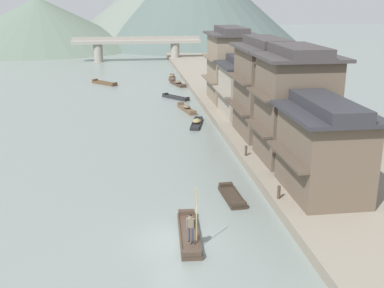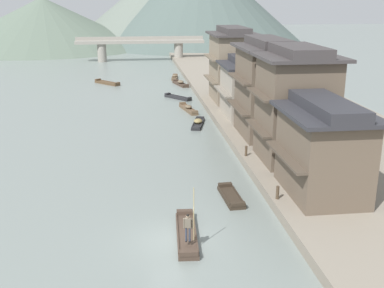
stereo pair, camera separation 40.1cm
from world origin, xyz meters
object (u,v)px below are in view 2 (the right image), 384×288
object	(u,v)px
house_waterfront_nearest	(323,149)
mooring_post_dock_near	(278,193)
boat_moored_third	(198,123)
house_waterfront_second	(296,105)
boat_midriver_drifting	(107,83)
stone_bridge	(140,45)
boatman_person	(188,224)
mooring_post_dock_mid	(246,151)
boat_upstream_distant	(181,83)
boat_moored_nearest	(188,109)
boat_moored_far	(178,98)
house_waterfront_tall	(266,88)
house_waterfront_far	(232,65)
boat_midriver_upstream	(175,77)
house_waterfront_narrow	(246,87)
boat_foreground_poled	(187,234)
boat_moored_second	(231,197)

from	to	relation	value
house_waterfront_nearest	mooring_post_dock_near	xyz separation A→B (m)	(-2.99, -0.59, -2.57)
boat_moored_third	house_waterfront_nearest	distance (m)	21.16
house_waterfront_second	boat_midriver_drifting	bearing A→B (deg)	112.17
boat_moored_third	stone_bridge	distance (m)	52.15
boatman_person	mooring_post_dock_mid	world-z (taller)	boatman_person
boat_upstream_distant	mooring_post_dock_mid	world-z (taller)	mooring_post_dock_mid
boatman_person	stone_bridge	world-z (taller)	stone_bridge
boat_moored_nearest	boat_moored_far	world-z (taller)	boat_moored_nearest
house_waterfront_tall	house_waterfront_far	world-z (taller)	same
boat_moored_nearest	boat_moored_third	size ratio (longest dim) A/B	1.09
house_waterfront_far	mooring_post_dock_mid	world-z (taller)	house_waterfront_far
boatman_person	stone_bridge	xyz separation A→B (m)	(-0.77, 77.07, 1.71)
boat_moored_nearest	boat_midriver_upstream	bearing A→B (deg)	88.94
house_waterfront_narrow	mooring_post_dock_near	size ratio (longest dim) A/B	8.68
boat_foreground_poled	boat_moored_far	bearing A→B (deg)	85.21
boat_moored_third	stone_bridge	bearing A→B (deg)	95.24
boat_moored_nearest	house_waterfront_narrow	xyz separation A→B (m)	(5.52, -5.49, 3.44)
house_waterfront_nearest	house_waterfront_tall	world-z (taller)	house_waterfront_tall
boatman_person	boat_moored_third	world-z (taller)	boatman_person
boat_moored_far	house_waterfront_narrow	size ratio (longest dim) A/B	0.53
mooring_post_dock_mid	boat_moored_far	bearing A→B (deg)	96.52
boatman_person	house_waterfront_tall	bearing A→B (deg)	63.74
boatman_person	boat_midriver_drifting	xyz separation A→B (m)	(-6.45, 50.85, -1.34)
boat_moored_third	boat_foreground_poled	bearing A→B (deg)	-99.35
boat_midriver_upstream	house_waterfront_nearest	world-z (taller)	house_waterfront_nearest
boat_foreground_poled	mooring_post_dock_mid	world-z (taller)	mooring_post_dock_mid
house_waterfront_tall	house_waterfront_narrow	bearing A→B (deg)	89.42
house_waterfront_tall	house_waterfront_narrow	world-z (taller)	house_waterfront_tall
house_waterfront_nearest	house_waterfront_narrow	size ratio (longest dim) A/B	0.98
boat_moored_far	house_waterfront_tall	size ratio (longest dim) A/B	0.45
house_waterfront_far	stone_bridge	distance (m)	44.36
boat_foreground_poled	boat_midriver_upstream	bearing A→B (deg)	85.57
boat_moored_far	house_waterfront_narrow	world-z (taller)	house_waterfront_narrow
house_waterfront_nearest	mooring_post_dock_mid	xyz separation A→B (m)	(-2.99, 7.90, -2.59)
house_waterfront_nearest	boatman_person	bearing A→B (deg)	-151.37
house_waterfront_tall	boat_foreground_poled	bearing A→B (deg)	-117.93
boat_foreground_poled	boat_upstream_distant	bearing A→B (deg)	84.57
boat_upstream_distant	mooring_post_dock_near	bearing A→B (deg)	-87.92
house_waterfront_second	mooring_post_dock_near	world-z (taller)	house_waterfront_second
house_waterfront_second	house_waterfront_narrow	distance (m)	14.70
boatman_person	boat_moored_second	distance (m)	7.34
boat_upstream_distant	house_waterfront_far	bearing A→B (deg)	-71.88
house_waterfront_second	house_waterfront_tall	xyz separation A→B (m)	(-0.34, 7.03, -0.01)
boat_moored_far	house_waterfront_tall	world-z (taller)	house_waterfront_tall
boat_moored_far	mooring_post_dock_near	xyz separation A→B (m)	(2.95, -34.33, 0.95)
boat_moored_third	mooring_post_dock_near	world-z (taller)	mooring_post_dock_near
boat_moored_third	house_waterfront_narrow	xyz separation A→B (m)	(5.29, 1.04, 3.45)
boat_moored_nearest	boat_moored_second	size ratio (longest dim) A/B	1.39
boat_moored_third	boat_midriver_drifting	distance (m)	27.67
house_waterfront_narrow	boat_moored_far	bearing A→B (deg)	116.00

